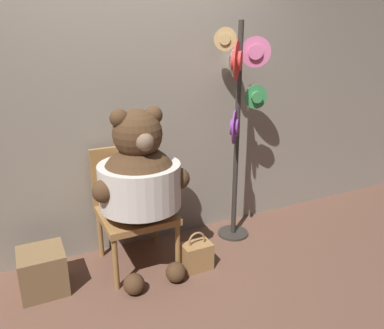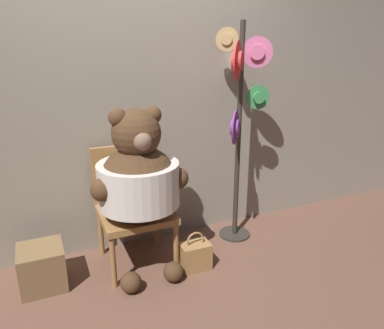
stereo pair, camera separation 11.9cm
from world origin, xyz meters
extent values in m
plane|color=brown|center=(0.00, 0.00, 0.00)|extent=(14.00, 14.00, 0.00)
cube|color=gray|center=(0.00, 0.64, 1.31)|extent=(8.00, 0.10, 2.62)
cylinder|color=#9E703D|center=(-0.32, 0.01, 0.20)|extent=(0.04, 0.04, 0.41)
cylinder|color=#9E703D|center=(0.17, 0.01, 0.20)|extent=(0.04, 0.04, 0.41)
cylinder|color=#9E703D|center=(-0.32, 0.49, 0.20)|extent=(0.04, 0.04, 0.41)
cylinder|color=#9E703D|center=(0.17, 0.49, 0.20)|extent=(0.04, 0.04, 0.41)
cube|color=#9E703D|center=(-0.08, 0.25, 0.43)|extent=(0.54, 0.54, 0.05)
cube|color=#9E703D|center=(-0.08, 0.51, 0.69)|extent=(0.54, 0.04, 0.47)
sphere|color=#4C331E|center=(-0.06, 0.17, 0.71)|extent=(0.59, 0.59, 0.59)
cylinder|color=silver|center=(-0.06, 0.17, 0.71)|extent=(0.60, 0.60, 0.32)
sphere|color=#4C331E|center=(-0.06, 0.17, 1.09)|extent=(0.35, 0.35, 0.35)
sphere|color=#4C331E|center=(-0.18, 0.17, 1.22)|extent=(0.13, 0.13, 0.13)
sphere|color=#4C331E|center=(0.06, 0.17, 1.22)|extent=(0.13, 0.13, 0.13)
sphere|color=#7A604C|center=(-0.06, 0.02, 1.08)|extent=(0.13, 0.13, 0.13)
sphere|color=#4C331E|center=(-0.34, 0.10, 0.74)|extent=(0.17, 0.17, 0.17)
sphere|color=#4C331E|center=(0.22, 0.10, 0.74)|extent=(0.17, 0.17, 0.17)
sphere|color=#4C331E|center=(-0.22, -0.10, 0.08)|extent=(0.15, 0.15, 0.15)
sphere|color=#4C331E|center=(0.10, -0.10, 0.08)|extent=(0.15, 0.15, 0.15)
cylinder|color=#332D28|center=(0.87, 0.33, 0.01)|extent=(0.28, 0.28, 0.02)
cylinder|color=#332D28|center=(0.87, 0.33, 0.93)|extent=(0.04, 0.04, 1.87)
cylinder|color=red|center=(0.75, 0.19, 1.57)|extent=(0.20, 0.24, 0.30)
cylinder|color=red|center=(0.75, 0.19, 1.57)|extent=(0.15, 0.16, 0.14)
cylinder|color=silver|center=(0.91, 0.48, 1.54)|extent=(0.08, 0.23, 0.23)
cylinder|color=silver|center=(0.91, 0.48, 1.54)|extent=(0.10, 0.13, 0.11)
cylinder|color=tan|center=(0.77, 0.41, 1.72)|extent=(0.15, 0.13, 0.18)
cylinder|color=tan|center=(0.77, 0.41, 1.72)|extent=(0.10, 0.09, 0.09)
cylinder|color=#7A388E|center=(0.75, 0.18, 1.06)|extent=(0.18, 0.22, 0.27)
cylinder|color=#7A388E|center=(0.75, 0.18, 1.06)|extent=(0.13, 0.14, 0.13)
cylinder|color=#3D9351|center=(1.02, 0.29, 1.27)|extent=(0.20, 0.05, 0.20)
cylinder|color=#3D9351|center=(1.02, 0.29, 1.27)|extent=(0.11, 0.09, 0.10)
cylinder|color=#D16693|center=(0.97, 0.26, 1.63)|extent=(0.21, 0.14, 0.24)
cylinder|color=#D16693|center=(0.97, 0.26, 1.63)|extent=(0.13, 0.12, 0.12)
cube|color=#A87A47|center=(0.32, -0.01, 0.11)|extent=(0.23, 0.15, 0.22)
torus|color=#A87A47|center=(0.32, -0.01, 0.25)|extent=(0.14, 0.02, 0.14)
cube|color=brown|center=(-0.79, 0.23, 0.16)|extent=(0.31, 0.31, 0.31)
camera|label=1|loc=(-0.83, -2.29, 1.73)|focal=35.00mm
camera|label=2|loc=(-0.72, -2.34, 1.73)|focal=35.00mm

